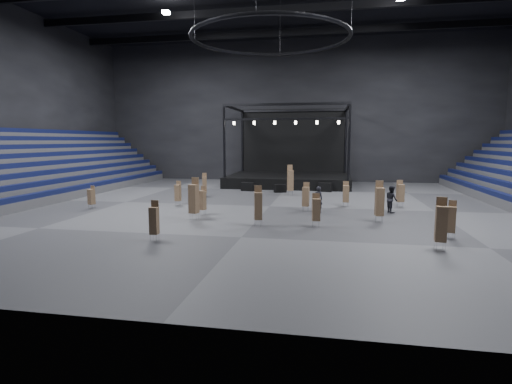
% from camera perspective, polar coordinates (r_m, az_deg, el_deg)
% --- Properties ---
extents(floor, '(50.00, 50.00, 0.00)m').
position_cam_1_polar(floor, '(32.06, 1.94, -2.06)').
color(floor, '#4A4A4D').
rests_on(floor, ground).
extents(wall_back, '(50.00, 0.20, 18.00)m').
position_cam_1_polar(wall_back, '(52.62, 5.42, 11.43)').
color(wall_back, black).
rests_on(wall_back, ground).
extents(bleachers_left, '(7.20, 40.00, 6.40)m').
position_cam_1_polar(bleachers_left, '(41.84, -30.89, 1.50)').
color(bleachers_left, '#4B4B4D').
rests_on(bleachers_left, floor).
extents(stage, '(14.00, 10.00, 9.20)m').
position_cam_1_polar(stage, '(47.89, 4.81, 2.79)').
color(stage, black).
rests_on(stage, floor).
extents(truss_ring, '(12.30, 12.30, 5.15)m').
position_cam_1_polar(truss_ring, '(32.56, 2.05, 21.14)').
color(truss_ring, black).
rests_on(truss_ring, ceiling).
extents(flight_case_left, '(1.43, 0.91, 0.88)m').
position_cam_1_polar(flight_case_left, '(41.84, -1.18, 0.77)').
color(flight_case_left, black).
rests_on(flight_case_left, floor).
extents(flight_case_mid, '(1.36, 1.03, 0.82)m').
position_cam_1_polar(flight_case_mid, '(40.70, 3.46, 0.52)').
color(flight_case_mid, black).
rests_on(flight_case_mid, floor).
extents(flight_case_right, '(1.47, 0.90, 0.92)m').
position_cam_1_polar(flight_case_right, '(41.78, 9.82, 0.68)').
color(flight_case_right, black).
rests_on(flight_case_right, floor).
extents(chair_stack_0, '(0.54, 0.54, 2.07)m').
position_cam_1_polar(chair_stack_0, '(24.57, 8.58, -2.43)').
color(chair_stack_0, silver).
rests_on(chair_stack_0, floor).
extents(chair_stack_1, '(0.52, 0.52, 2.24)m').
position_cam_1_polar(chair_stack_1, '(37.71, -7.37, 1.06)').
color(chair_stack_1, silver).
rests_on(chair_stack_1, floor).
extents(chair_stack_2, '(0.48, 0.48, 1.98)m').
position_cam_1_polar(chair_stack_2, '(33.12, -11.09, -0.07)').
color(chair_stack_2, silver).
rests_on(chair_stack_2, floor).
extents(chair_stack_3, '(0.57, 0.57, 2.50)m').
position_cam_1_polar(chair_stack_3, '(24.59, 0.32, -1.90)').
color(chair_stack_3, silver).
rests_on(chair_stack_3, floor).
extents(chair_stack_4, '(0.64, 0.64, 2.83)m').
position_cam_1_polar(chair_stack_4, '(26.80, -8.87, -0.86)').
color(chair_stack_4, silver).
rests_on(chair_stack_4, floor).
extents(chair_stack_5, '(0.53, 0.53, 2.17)m').
position_cam_1_polar(chair_stack_5, '(29.87, 7.12, -0.59)').
color(chair_stack_5, silver).
rests_on(chair_stack_5, floor).
extents(chair_stack_6, '(0.51, 0.51, 2.08)m').
position_cam_1_polar(chair_stack_6, '(23.85, 26.18, -3.47)').
color(chair_stack_6, silver).
rests_on(chair_stack_6, floor).
extents(chair_stack_7, '(0.67, 0.67, 2.93)m').
position_cam_1_polar(chair_stack_7, '(38.62, 4.92, 1.75)').
color(chair_stack_7, silver).
rests_on(chair_stack_7, floor).
extents(chair_stack_8, '(0.56, 0.56, 2.69)m').
position_cam_1_polar(chair_stack_8, '(26.88, 17.23, -1.23)').
color(chair_stack_8, silver).
rests_on(chair_stack_8, floor).
extents(chair_stack_9, '(0.48, 0.48, 2.03)m').
position_cam_1_polar(chair_stack_9, '(32.43, 12.72, -0.19)').
color(chair_stack_9, silver).
rests_on(chair_stack_9, floor).
extents(chair_stack_10, '(0.55, 0.55, 2.06)m').
position_cam_1_polar(chair_stack_10, '(28.52, -7.69, -1.10)').
color(chair_stack_10, silver).
rests_on(chair_stack_10, floor).
extents(chair_stack_11, '(0.57, 0.57, 2.56)m').
position_cam_1_polar(chair_stack_11, '(21.14, 24.93, -4.02)').
color(chair_stack_11, silver).
rests_on(chair_stack_11, floor).
extents(chair_stack_12, '(0.53, 0.53, 1.78)m').
position_cam_1_polar(chair_stack_12, '(33.30, -22.45, -0.59)').
color(chair_stack_12, silver).
rests_on(chair_stack_12, floor).
extents(chair_stack_13, '(0.61, 0.61, 2.14)m').
position_cam_1_polar(chair_stack_13, '(33.60, 19.92, -0.09)').
color(chair_stack_13, silver).
rests_on(chair_stack_13, floor).
extents(chair_stack_14, '(0.43, 0.43, 2.14)m').
position_cam_1_polar(chair_stack_14, '(21.68, -14.34, -3.88)').
color(chair_stack_14, silver).
rests_on(chair_stack_14, floor).
extents(man_center, '(0.83, 0.70, 1.94)m').
position_cam_1_polar(man_center, '(29.50, 8.84, -1.06)').
color(man_center, black).
rests_on(man_center, floor).
extents(crew_member, '(1.00, 1.14, 1.98)m').
position_cam_1_polar(crew_member, '(30.80, 18.79, -0.98)').
color(crew_member, black).
rests_on(crew_member, floor).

